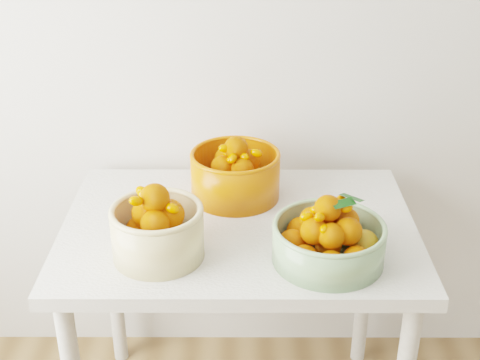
% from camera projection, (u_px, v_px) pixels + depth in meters
% --- Properties ---
extents(table, '(1.00, 0.70, 0.75)m').
position_uv_depth(table, '(239.00, 252.00, 1.94)').
color(table, silver).
rests_on(table, ground).
extents(bowl_cream, '(0.28, 0.28, 0.21)m').
position_uv_depth(bowl_cream, '(157.00, 229.00, 1.71)').
color(bowl_cream, '#D8C087').
rests_on(bowl_cream, table).
extents(bowl_green, '(0.38, 0.38, 0.19)m').
position_uv_depth(bowl_green, '(328.00, 239.00, 1.70)').
color(bowl_green, '#81A575').
rests_on(bowl_green, table).
extents(bowl_orange, '(0.30, 0.30, 0.19)m').
position_uv_depth(bowl_orange, '(235.00, 173.00, 2.01)').
color(bowl_orange, '#DA5309').
rests_on(bowl_orange, table).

